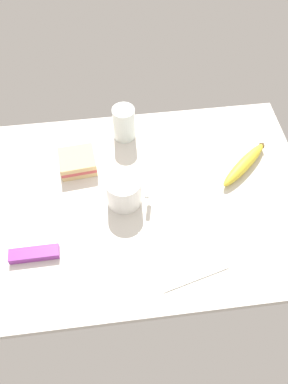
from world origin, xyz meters
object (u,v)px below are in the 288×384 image
Objects in this scene: sandwich_main at (78,162)px; glass_of_milk at (124,125)px; snack_bar at (34,254)px; banana at (244,164)px; coffee_mug_black at (124,189)px; paper_napkin at (182,250)px.

sandwich_main is 1.01× the size of glass_of_milk.
sandwich_main is at bearing 66.27° from snack_bar.
snack_bar is (-57.64, -20.27, -0.72)cm from banana.
glass_of_milk is 0.62× the size of banana.
coffee_mug_black is 0.97× the size of snack_bar.
glass_of_milk is at bearing 54.80° from snack_bar.
coffee_mug_black is 1.10× the size of sandwich_main.
glass_of_milk reaches higher than banana.
snack_bar is at bearing -149.07° from coffee_mug_black.
coffee_mug_black is 1.11× the size of glass_of_milk.
snack_bar reaches higher than paper_napkin.
sandwich_main is at bearing -143.63° from glass_of_milk.
coffee_mug_black is 27.33cm from snack_bar.
banana is (46.29, -6.27, -0.48)cm from sandwich_main.
coffee_mug_black is at bearing -95.65° from glass_of_milk.
sandwich_main is 0.62× the size of banana.
paper_napkin is at bearing -5.34° from snack_bar.
glass_of_milk is 45.10cm from snack_bar.
snack_bar is 0.71× the size of paper_napkin.
banana is 61.11cm from snack_bar.
glass_of_milk is (14.19, 10.45, 2.47)cm from sandwich_main.
snack_bar is 36.01cm from paper_napkin.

